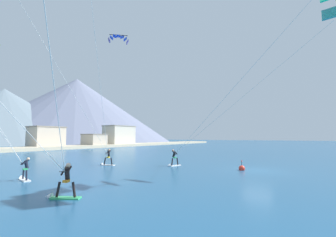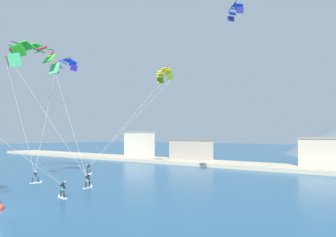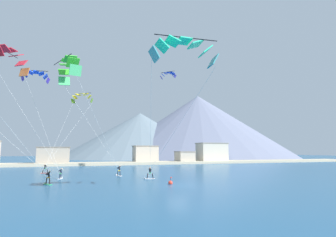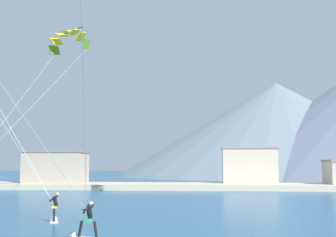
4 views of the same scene
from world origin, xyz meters
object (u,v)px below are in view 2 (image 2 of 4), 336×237
(kitesurfer_far_right, at_px, (37,179))
(parafoil_kite_distant_low_drift, at_px, (235,10))
(kitesurfer_near_trail, at_px, (62,192))
(parafoil_kite_distant_high_outer, at_px, (66,64))
(race_marker_buoy, at_px, (1,208))
(parafoil_kite_mid_center, at_px, (35,55))
(kitesurfer_mid_center, at_px, (89,183))
(parafoil_kite_far_right, at_px, (32,54))
(parafoil_kite_far_left, at_px, (163,74))
(kitesurfer_far_left, at_px, (89,171))

(kitesurfer_far_right, bearing_deg, parafoil_kite_distant_low_drift, 33.21)
(kitesurfer_near_trail, xyz_separation_m, kitesurfer_far_right, (-12.44, 4.51, -0.10))
(kitesurfer_far_right, bearing_deg, parafoil_kite_distant_high_outer, 124.32)
(race_marker_buoy, bearing_deg, kitesurfer_near_trail, 98.61)
(kitesurfer_far_right, bearing_deg, kitesurfer_near_trail, -19.94)
(kitesurfer_far_right, bearing_deg, race_marker_buoy, -40.11)
(parafoil_kite_distant_low_drift, bearing_deg, parafoil_kite_mid_center, -144.86)
(kitesurfer_far_right, relative_size, parafoil_kite_distant_high_outer, 0.38)
(parafoil_kite_mid_center, bearing_deg, parafoil_kite_distant_low_drift, 35.14)
(kitesurfer_mid_center, xyz_separation_m, parafoil_kite_far_right, (-17.62, 2.31, 18.63))
(kitesurfer_near_trail, distance_m, kitesurfer_mid_center, 7.17)
(parafoil_kite_far_right, relative_size, race_marker_buoy, 18.98)
(kitesurfer_mid_center, relative_size, parafoil_kite_distant_low_drift, 0.52)
(parafoil_kite_far_left, relative_size, parafoil_kite_far_right, 0.87)
(parafoil_kite_mid_center, distance_m, parafoil_kite_far_right, 10.57)
(kitesurfer_far_left, relative_size, parafoil_kite_distant_low_drift, 0.51)
(race_marker_buoy, bearing_deg, kitesurfer_mid_center, 109.62)
(kitesurfer_near_trail, distance_m, parafoil_kite_mid_center, 20.74)
(kitesurfer_near_trail, distance_m, parafoil_kite_distant_high_outer, 27.78)
(parafoil_kite_far_left, bearing_deg, kitesurfer_far_right, -96.67)
(parafoil_kite_far_right, height_order, race_marker_buoy, parafoil_kite_far_right)
(kitesurfer_near_trail, xyz_separation_m, kitesurfer_mid_center, (-3.61, 6.19, 0.01))
(parafoil_kite_mid_center, distance_m, parafoil_kite_distant_low_drift, 26.86)
(kitesurfer_mid_center, bearing_deg, parafoil_kite_far_right, 172.53)
(kitesurfer_mid_center, relative_size, race_marker_buoy, 1.79)
(kitesurfer_near_trail, relative_size, parafoil_kite_distant_high_outer, 0.38)
(parafoil_kite_mid_center, bearing_deg, kitesurfer_far_right, 114.30)
(kitesurfer_far_right, relative_size, parafoil_kite_mid_center, 0.10)
(kitesurfer_mid_center, xyz_separation_m, parafoil_kite_distant_high_outer, (-14.30, 6.34, 17.13))
(kitesurfer_far_left, relative_size, parafoil_kite_distant_high_outer, 0.38)
(parafoil_kite_distant_high_outer, distance_m, parafoil_kite_distant_low_drift, 28.47)
(kitesurfer_far_right, height_order, race_marker_buoy, kitesurfer_far_right)
(parafoil_kite_mid_center, xyz_separation_m, parafoil_kite_distant_high_outer, (-5.84, 8.83, 0.68))
(kitesurfer_far_right, bearing_deg, parafoil_kite_mid_center, -65.70)
(kitesurfer_near_trail, relative_size, parafoil_kite_mid_center, 0.11)
(kitesurfer_far_left, height_order, race_marker_buoy, kitesurfer_far_left)
(kitesurfer_far_left, distance_m, parafoil_kite_distant_high_outer, 17.58)
(kitesurfer_mid_center, bearing_deg, kitesurfer_near_trail, -59.75)
(kitesurfer_mid_center, bearing_deg, parafoil_kite_far_left, 106.47)
(parafoil_kite_far_right, distance_m, race_marker_buoy, 33.07)
(kitesurfer_near_trail, relative_size, parafoil_kite_far_right, 0.09)
(parafoil_kite_distant_low_drift, bearing_deg, kitesurfer_far_right, -146.79)
(parafoil_kite_distant_high_outer, height_order, parafoil_kite_distant_low_drift, parafoil_kite_distant_low_drift)
(kitesurfer_far_left, height_order, parafoil_kite_mid_center, parafoil_kite_mid_center)
(kitesurfer_mid_center, bearing_deg, parafoil_kite_mid_center, -163.56)
(parafoil_kite_distant_high_outer, bearing_deg, parafoil_kite_far_right, -129.51)
(race_marker_buoy, bearing_deg, parafoil_kite_mid_center, 141.22)
(parafoil_kite_distant_low_drift, height_order, race_marker_buoy, parafoil_kite_distant_low_drift)
(kitesurfer_near_trail, distance_m, kitesurfer_far_left, 22.08)
(kitesurfer_near_trail, xyz_separation_m, parafoil_kite_mid_center, (-12.07, 3.69, 16.46))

